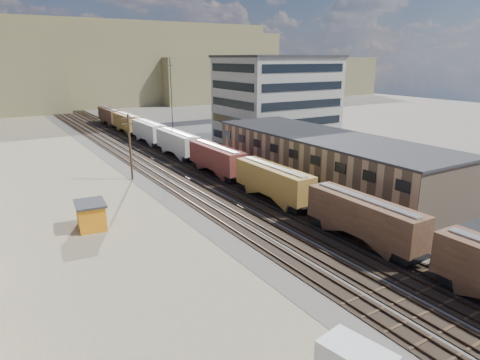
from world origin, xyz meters
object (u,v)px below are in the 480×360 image
utility_pole_north (130,146)px  parked_car_white (437,209)px  maintenance_shed (91,215)px  freight_train (195,149)px  parked_car_blue (297,145)px

utility_pole_north → parked_car_white: utility_pole_north is taller
utility_pole_north → parked_car_white: size_ratio=2.49×
maintenance_shed → freight_train: bearing=41.6°
freight_train → parked_car_white: freight_train is taller
maintenance_shed → parked_car_white: bearing=-25.5°
freight_train → parked_car_blue: freight_train is taller
freight_train → parked_car_white: 39.44m
utility_pole_north → parked_car_white: (26.11, -33.61, -4.64)m
freight_train → utility_pole_north: 12.97m
utility_pole_north → parked_car_white: 42.81m
maintenance_shed → parked_car_blue: size_ratio=0.79×
parked_car_white → utility_pole_north: bearing=118.8°
freight_train → maintenance_shed: freight_train is taller
maintenance_shed → parked_car_blue: bearing=25.1°
maintenance_shed → parked_car_blue: 51.16m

